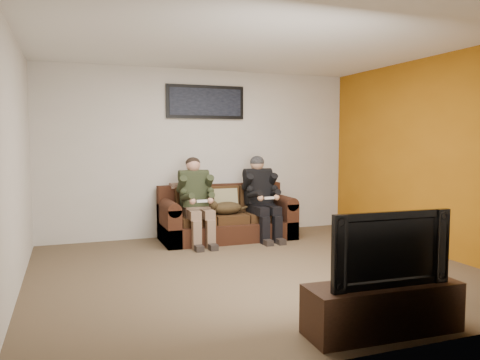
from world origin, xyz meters
name	(u,v)px	position (x,y,z in m)	size (l,w,h in m)	color
floor	(256,271)	(0.00, 0.00, 0.00)	(5.00, 5.00, 0.00)	brown
ceiling	(257,41)	(0.00, 0.00, 2.60)	(5.00, 5.00, 0.00)	silver
wall_back	(203,153)	(0.00, 2.25, 1.30)	(5.00, 5.00, 0.00)	beige
wall_front	(382,170)	(0.00, -2.25, 1.30)	(5.00, 5.00, 0.00)	beige
wall_left	(13,162)	(-2.50, 0.00, 1.30)	(4.50, 4.50, 0.00)	beige
wall_right	(432,156)	(2.50, 0.00, 1.30)	(4.50, 4.50, 0.00)	beige
accent_wall_right	(432,156)	(2.49, 0.00, 1.30)	(4.50, 4.50, 0.00)	#A56110
sofa	(226,218)	(0.24, 1.82, 0.31)	(1.99, 0.86, 0.82)	#381C10
throw_pillow	(225,201)	(0.24, 1.86, 0.58)	(0.38, 0.11, 0.36)	#9A9165
throw_blanket	(183,185)	(-0.36, 2.07, 0.82)	(0.41, 0.20, 0.07)	tan
person_left	(196,196)	(-0.27, 1.66, 0.70)	(0.51, 0.87, 1.25)	#836852
person_right	(261,193)	(0.75, 1.66, 0.70)	(0.51, 0.86, 1.26)	black
cat	(226,208)	(0.18, 1.66, 0.50)	(0.66, 0.26, 0.24)	#4E3B1E
framed_poster	(206,102)	(0.04, 2.22, 2.10)	(1.25, 0.05, 0.52)	black
tv_stand	(382,308)	(0.27, -1.95, 0.20)	(1.24, 0.40, 0.39)	#311C10
television	(384,247)	(0.27, -1.95, 0.68)	(1.01, 0.13, 0.58)	black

